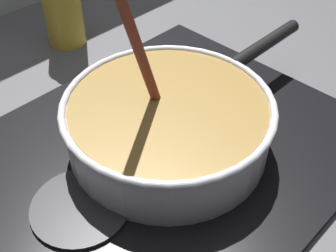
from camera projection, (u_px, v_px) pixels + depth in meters
name	position (u px, v px, depth m)	size (l,w,h in m)	color
hob_plate	(168.00, 148.00, 0.66)	(0.56, 0.48, 0.01)	black
burner_ring	(168.00, 144.00, 0.66)	(0.17, 0.17, 0.01)	#592D0C
spare_burner	(80.00, 207.00, 0.57)	(0.13, 0.13, 0.01)	#262628
cooking_pan	(169.00, 123.00, 0.63)	(0.47, 0.30, 0.30)	silver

